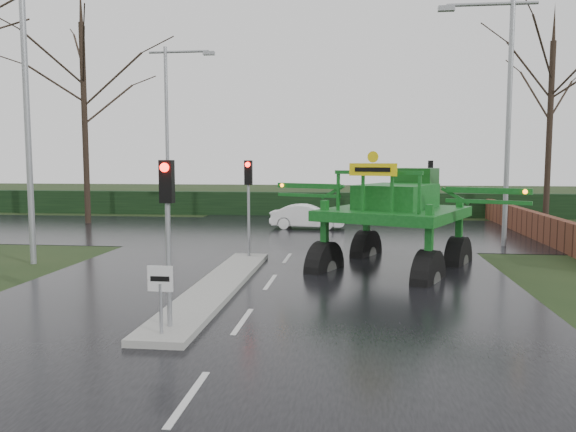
# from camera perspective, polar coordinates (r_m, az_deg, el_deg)

# --- Properties ---
(ground) EXTENTS (140.00, 140.00, 0.00)m
(ground) POSITION_cam_1_polar(r_m,az_deg,el_deg) (12.50, -4.63, -10.70)
(ground) COLOR black
(ground) RESTS_ON ground
(road_main) EXTENTS (14.00, 80.00, 0.02)m
(road_main) POSITION_cam_1_polar(r_m,az_deg,el_deg) (22.16, 0.54, -3.47)
(road_main) COLOR black
(road_main) RESTS_ON ground
(road_cross) EXTENTS (80.00, 12.00, 0.02)m
(road_cross) POSITION_cam_1_polar(r_m,az_deg,el_deg) (28.07, 1.90, -1.54)
(road_cross) COLOR black
(road_cross) RESTS_ON ground
(median_island) EXTENTS (1.20, 10.00, 0.16)m
(median_island) POSITION_cam_1_polar(r_m,az_deg,el_deg) (15.59, -7.13, -7.10)
(median_island) COLOR gray
(median_island) RESTS_ON ground
(hedge_row) EXTENTS (44.00, 0.90, 1.50)m
(hedge_row) POSITION_cam_1_polar(r_m,az_deg,el_deg) (35.93, 3.02, 1.22)
(hedge_row) COLOR black
(hedge_row) RESTS_ON ground
(brick_wall) EXTENTS (0.40, 20.00, 1.20)m
(brick_wall) POSITION_cam_1_polar(r_m,az_deg,el_deg) (29.05, 23.01, -0.57)
(brick_wall) COLOR #592D1E
(brick_wall) RESTS_ON ground
(keep_left_sign) EXTENTS (0.50, 0.07, 1.35)m
(keep_left_sign) POSITION_cam_1_polar(r_m,az_deg,el_deg) (11.17, -12.83, -7.19)
(keep_left_sign) COLOR gray
(keep_left_sign) RESTS_ON ground
(traffic_signal_near) EXTENTS (0.26, 0.33, 3.52)m
(traffic_signal_near) POSITION_cam_1_polar(r_m,az_deg,el_deg) (11.40, -12.17, 0.88)
(traffic_signal_near) COLOR gray
(traffic_signal_near) RESTS_ON ground
(traffic_signal_mid) EXTENTS (0.26, 0.33, 3.52)m
(traffic_signal_mid) POSITION_cam_1_polar(r_m,az_deg,el_deg) (19.62, -4.04, 2.93)
(traffic_signal_mid) COLOR gray
(traffic_signal_mid) RESTS_ON ground
(traffic_signal_far) EXTENTS (0.26, 0.33, 3.52)m
(traffic_signal_far) POSITION_cam_1_polar(r_m,az_deg,el_deg) (32.03, 14.25, 3.81)
(traffic_signal_far) COLOR gray
(traffic_signal_far) RESTS_ON ground
(street_light_left_near) EXTENTS (3.85, 0.30, 10.00)m
(street_light_left_near) POSITION_cam_1_polar(r_m,az_deg,el_deg) (20.83, -24.37, 11.98)
(street_light_left_near) COLOR gray
(street_light_left_near) RESTS_ON ground
(street_light_right) EXTENTS (3.85, 0.30, 10.00)m
(street_light_right) POSITION_cam_1_polar(r_m,az_deg,el_deg) (24.56, 20.86, 11.06)
(street_light_right) COLOR gray
(street_light_right) RESTS_ON ground
(street_light_left_far) EXTENTS (3.85, 0.30, 10.00)m
(street_light_left_far) POSITION_cam_1_polar(r_m,az_deg,el_deg) (33.56, -11.73, 9.75)
(street_light_left_far) COLOR gray
(street_light_left_far) RESTS_ON ground
(tree_left_far) EXTENTS (7.70, 7.70, 13.26)m
(tree_left_far) POSITION_cam_1_polar(r_m,az_deg,el_deg) (33.48, -20.04, 11.54)
(tree_left_far) COLOR black
(tree_left_far) RESTS_ON ground
(tree_right_far) EXTENTS (7.00, 7.00, 12.05)m
(tree_right_far) POSITION_cam_1_polar(r_m,az_deg,el_deg) (34.54, 25.12, 10.07)
(tree_right_far) COLOR black
(tree_right_far) RESTS_ON ground
(crop_sprayer) EXTENTS (7.80, 6.41, 4.74)m
(crop_sprayer) POSITION_cam_1_polar(r_m,az_deg,el_deg) (18.06, 4.08, 1.59)
(crop_sprayer) COLOR black
(crop_sprayer) RESTS_ON ground
(white_sedan) EXTENTS (3.83, 1.49, 1.24)m
(white_sedan) POSITION_cam_1_polar(r_m,az_deg,el_deg) (29.00, 1.98, -1.32)
(white_sedan) COLOR white
(white_sedan) RESTS_ON ground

